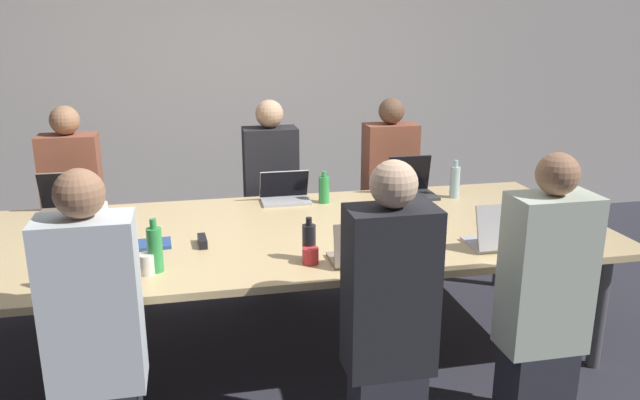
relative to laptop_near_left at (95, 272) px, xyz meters
The scene contains 25 objects.
ground_plane 1.39m from the laptop_near_left, 33.11° to the left, with size 24.00×24.00×0.00m, color #2D2D38.
curtain_wall 3.22m from the laptop_near_left, 73.01° to the left, with size 12.00×0.06×2.80m.
conference_table 1.11m from the laptop_near_left, 33.11° to the left, with size 4.05×1.57×0.78m.
laptop_near_left is the anchor object (origin of this frame).
person_near_left 0.38m from the laptop_near_left, 84.67° to the right, with size 0.40×0.24×1.43m.
cup_near_left 0.25m from the laptop_near_left, 21.56° to the left, with size 0.07×0.07×0.10m.
bottle_near_left 0.31m from the laptop_near_left, 24.10° to the left, with size 0.08×0.08×0.28m.
laptop_near_right 2.13m from the laptop_near_left, ahead, with size 0.32×0.26×0.26m.
person_near_right 2.16m from the laptop_near_left, 11.86° to the right, with size 0.40×0.24×1.43m.
cup_near_right 2.41m from the laptop_near_left, ahead, with size 0.08×0.08×0.10m.
laptop_far_center 1.65m from the laptop_near_left, 47.91° to the left, with size 0.34×0.22×0.22m.
person_far_center 1.96m from the laptop_near_left, 57.04° to the left, with size 0.40×0.24×1.43m.
bottle_far_center 1.78m from the laptop_near_left, 39.85° to the left, with size 0.07×0.07×0.22m.
laptop_far_left 1.29m from the laptop_near_left, 105.50° to the left, with size 0.32×0.27×0.27m.
person_far_left 1.69m from the laptop_near_left, 102.34° to the left, with size 0.40×0.24×1.43m.
cup_far_left 1.19m from the laptop_near_left, 95.15° to the left, with size 0.07×0.07×0.08m.
laptop_near_midright 1.33m from the laptop_near_left, ahead, with size 0.35×0.23×0.24m.
person_near_midright 1.41m from the laptop_near_left, 19.93° to the right, with size 0.40×0.24×1.44m.
cup_near_midright 1.06m from the laptop_near_left, ahead, with size 0.08×0.08×0.09m.
bottle_near_midright 1.07m from the laptop_near_left, ahead, with size 0.07×0.07×0.23m.
laptop_far_right 2.35m from the laptop_near_left, 30.74° to the left, with size 0.32×0.27×0.28m.
person_far_right 2.57m from the laptop_near_left, 39.03° to the left, with size 0.40×0.24×1.43m.
bottle_far_right 2.54m from the laptop_near_left, 25.02° to the left, with size 0.07×0.07×0.27m.
stapler 0.69m from the laptop_near_left, 41.32° to the left, with size 0.05×0.15×0.05m.
notebook 0.56m from the laptop_near_left, 64.61° to the left, with size 0.22×0.17×0.02m.
Camera 1 is at (-0.44, -3.51, 2.01)m, focal length 35.00 mm.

